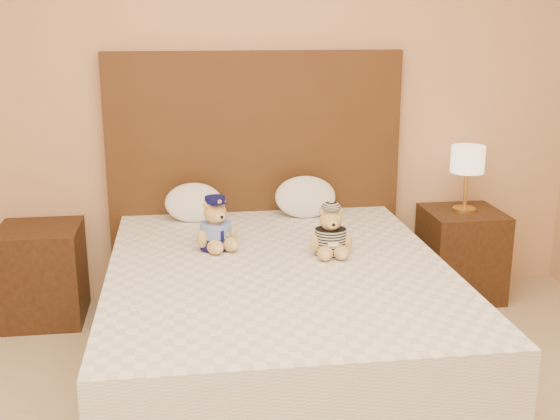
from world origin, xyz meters
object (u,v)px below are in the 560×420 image
object	(u,v)px
nightstand_right	(461,254)
pillow_left	(194,201)
nightstand_left	(42,274)
lamp	(468,163)
bed	(279,319)
teddy_police	(215,223)
pillow_right	(305,195)
teddy_prisoner	(331,231)

from	to	relation	value
nightstand_right	pillow_left	distance (m)	1.68
nightstand_left	lamp	xyz separation A→B (m)	(2.50, 0.00, 0.57)
bed	teddy_police	bearing A→B (deg)	134.01
nightstand_left	pillow_right	xyz separation A→B (m)	(1.53, 0.03, 0.40)
nightstand_right	teddy_police	size ratio (longest dim) A/B	2.03
nightstand_left	nightstand_right	bearing A→B (deg)	0.00
teddy_prisoner	pillow_right	xyz separation A→B (m)	(0.00, 0.72, 0.00)
nightstand_right	nightstand_left	bearing A→B (deg)	180.00
nightstand_left	nightstand_right	world-z (taller)	same
teddy_police	teddy_prisoner	distance (m)	0.58
nightstand_right	teddy_prisoner	world-z (taller)	teddy_prisoner
pillow_left	bed	bearing A→B (deg)	-65.47
teddy_prisoner	pillow_left	xyz separation A→B (m)	(-0.65, 0.72, -0.01)
teddy_prisoner	nightstand_right	bearing A→B (deg)	35.97
teddy_police	pillow_left	size ratio (longest dim) A/B	0.82
lamp	teddy_police	distance (m)	1.62
nightstand_left	teddy_prisoner	xyz separation A→B (m)	(1.52, -0.69, 0.40)
bed	pillow_left	xyz separation A→B (m)	(-0.38, 0.83, 0.39)
teddy_police	nightstand_left	bearing A→B (deg)	127.90
nightstand_left	teddy_police	world-z (taller)	teddy_police
pillow_left	pillow_right	xyz separation A→B (m)	(0.65, 0.00, 0.01)
nightstand_right	teddy_police	distance (m)	1.66
lamp	pillow_right	xyz separation A→B (m)	(-0.97, 0.03, -0.17)
bed	lamp	distance (m)	1.59
nightstand_left	nightstand_right	size ratio (longest dim) A/B	1.00
pillow_right	nightstand_left	bearing A→B (deg)	-178.87
nightstand_right	teddy_prisoner	size ratio (longest dim) A/B	2.19
teddy_prisoner	pillow_right	bearing A→B (deg)	90.62
nightstand_right	teddy_police	world-z (taller)	teddy_police
teddy_prisoner	teddy_police	bearing A→B (deg)	162.90
bed	nightstand_left	bearing A→B (deg)	147.38
teddy_police	pillow_left	world-z (taller)	teddy_police
bed	pillow_right	xyz separation A→B (m)	(0.28, 0.83, 0.40)
bed	teddy_prisoner	xyz separation A→B (m)	(0.27, 0.11, 0.40)
pillow_left	teddy_police	bearing A→B (deg)	-79.74
nightstand_right	lamp	xyz separation A→B (m)	(-0.00, 0.00, 0.57)
lamp	teddy_police	xyz separation A→B (m)	(-1.53, -0.51, -0.16)
bed	nightstand_right	distance (m)	1.48
bed	nightstand_left	world-z (taller)	same
nightstand_right	pillow_right	size ratio (longest dim) A/B	1.53
nightstand_left	pillow_right	size ratio (longest dim) A/B	1.53
pillow_left	pillow_right	world-z (taller)	pillow_right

